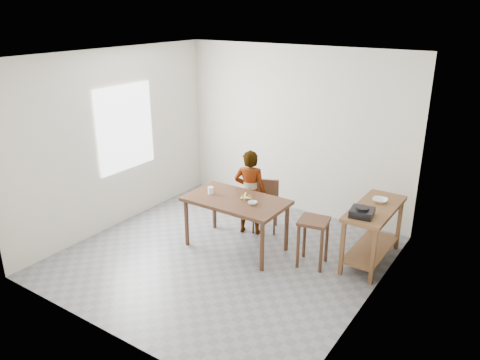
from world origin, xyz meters
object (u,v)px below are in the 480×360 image
Objects in this scene: stool at (313,242)px; child at (250,192)px; dining_table at (236,224)px; dining_chair at (265,207)px; prep_counter at (372,234)px.

child is at bearing 164.32° from stool.
dining_table is 1.07× the size of child.
stool is (1.06, -0.54, -0.05)m from dining_chair.
stool is (-0.62, -0.52, -0.07)m from prep_counter.
child is 1.98× the size of stool.
child is at bearing 101.32° from dining_table.
prep_counter is 1.57× the size of dining_chair.
prep_counter is at bearing 40.27° from stool.
dining_chair is 1.19m from stool.
child is (-1.82, -0.18, 0.25)m from prep_counter.
dining_chair reaches higher than dining_table.
dining_table is 1.86m from prep_counter.
dining_chair is (0.15, 0.20, -0.27)m from child.
dining_table is at bearing -170.86° from stool.
child is at bearing -150.68° from dining_chair.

